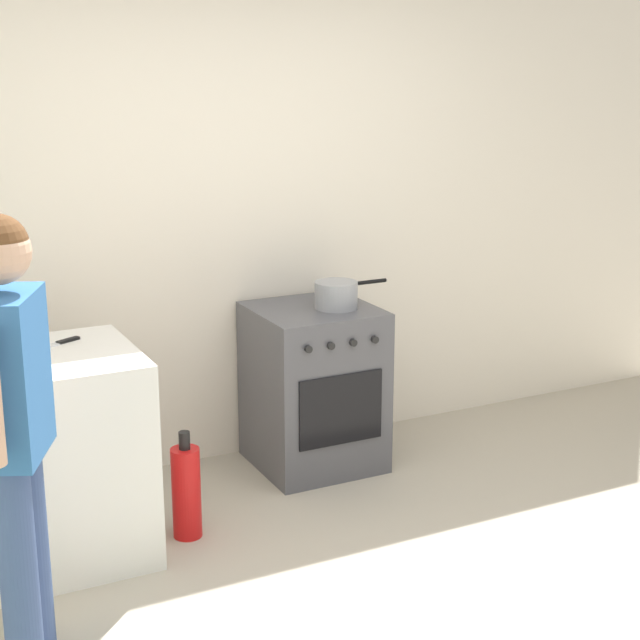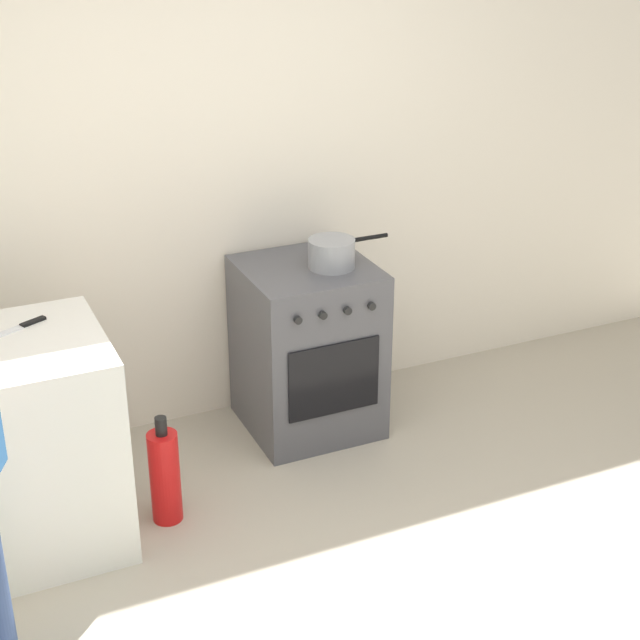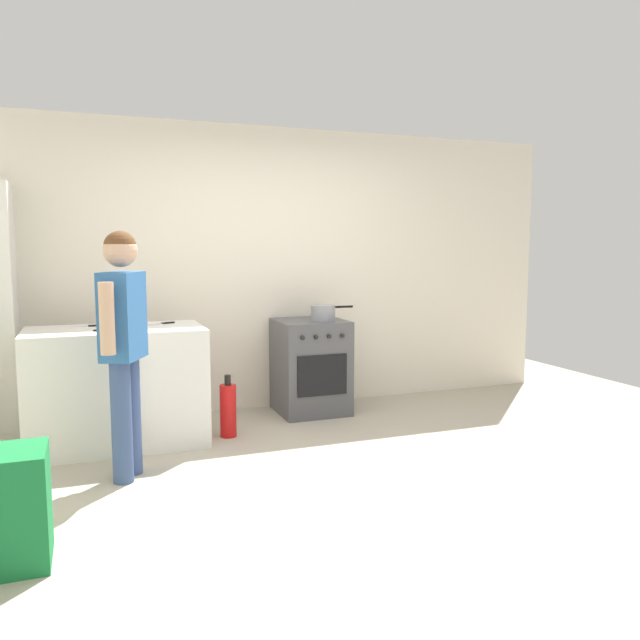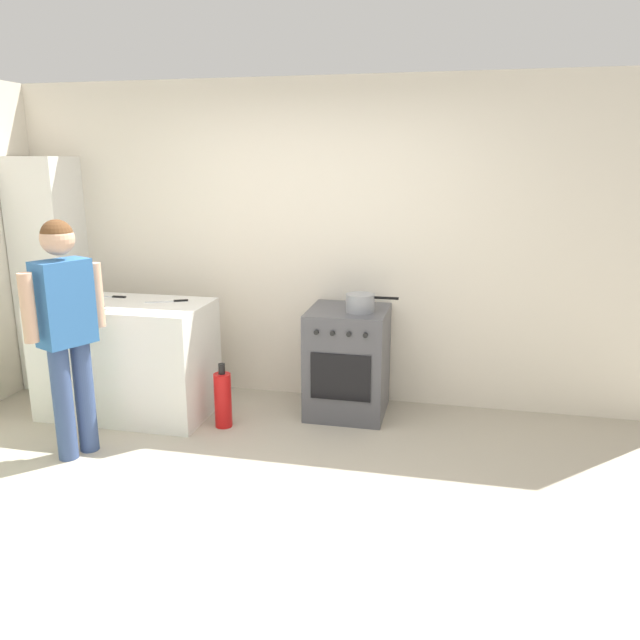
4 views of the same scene
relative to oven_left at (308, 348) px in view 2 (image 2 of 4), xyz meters
The scene contains 5 objects.
back_wall 1.01m from the oven_left, 133.25° to the left, with size 6.00×0.10×2.60m, color silver.
oven_left is the anchor object (origin of this frame).
pot 0.51m from the oven_left, 27.26° to the right, with size 0.40×0.22×0.14m.
knife_carving 1.48m from the oven_left, 169.28° to the right, with size 0.31×0.17×0.01m.
fire_extinguisher 1.01m from the oven_left, 151.22° to the right, with size 0.13×0.13×0.50m.
Camera 2 is at (-1.36, -2.33, 2.55)m, focal length 55.00 mm.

